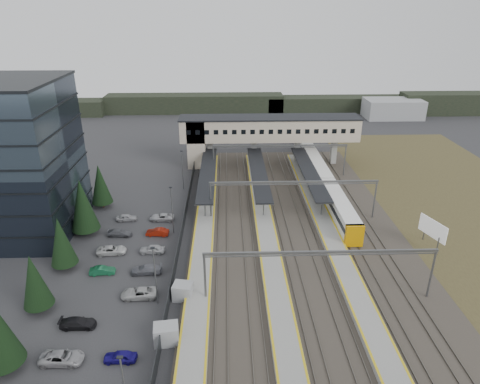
{
  "coord_description": "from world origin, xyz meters",
  "views": [
    {
      "loc": [
        0.92,
        -51.52,
        34.19
      ],
      "look_at": [
        3.05,
        16.97,
        4.0
      ],
      "focal_mm": 32.0,
      "sensor_mm": 36.0,
      "label": 1
    }
  ],
  "objects_px": {
    "footbridge": "(257,131)",
    "train": "(317,169)",
    "billboard": "(433,230)",
    "relay_cabin_near": "(166,334)",
    "relay_cabin_far": "(183,291)"
  },
  "relations": [
    {
      "from": "relay_cabin_near",
      "to": "train",
      "type": "xyz_separation_m",
      "value": [
        26.01,
        47.76,
        0.88
      ]
    },
    {
      "from": "train",
      "to": "billboard",
      "type": "bearing_deg",
      "value": -67.87
    },
    {
      "from": "relay_cabin_far",
      "to": "footbridge",
      "type": "distance_m",
      "value": 51.28
    },
    {
      "from": "relay_cabin_far",
      "to": "train",
      "type": "relative_size",
      "value": 0.05
    },
    {
      "from": "relay_cabin_near",
      "to": "train",
      "type": "relative_size",
      "value": 0.05
    },
    {
      "from": "footbridge",
      "to": "train",
      "type": "height_order",
      "value": "footbridge"
    },
    {
      "from": "relay_cabin_near",
      "to": "billboard",
      "type": "height_order",
      "value": "billboard"
    },
    {
      "from": "relay_cabin_near",
      "to": "relay_cabin_far",
      "type": "height_order",
      "value": "relay_cabin_near"
    },
    {
      "from": "train",
      "to": "billboard",
      "type": "distance_m",
      "value": 31.11
    },
    {
      "from": "relay_cabin_far",
      "to": "footbridge",
      "type": "height_order",
      "value": "footbridge"
    },
    {
      "from": "relay_cabin_far",
      "to": "train",
      "type": "bearing_deg",
      "value": 58.26
    },
    {
      "from": "relay_cabin_near",
      "to": "billboard",
      "type": "relative_size",
      "value": 0.55
    },
    {
      "from": "footbridge",
      "to": "billboard",
      "type": "xyz_separation_m",
      "value": [
        24.01,
        -37.84,
        -4.87
      ]
    },
    {
      "from": "footbridge",
      "to": "train",
      "type": "distance_m",
      "value": 16.38
    },
    {
      "from": "footbridge",
      "to": "train",
      "type": "bearing_deg",
      "value": -36.32
    }
  ]
}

